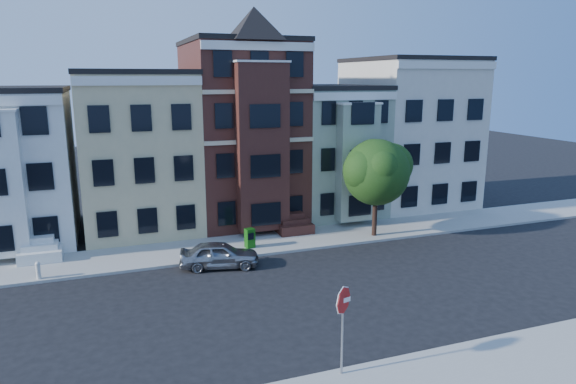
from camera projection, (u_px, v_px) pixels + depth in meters
name	position (u px, v px, depth m)	size (l,w,h in m)	color
ground	(325.00, 295.00, 23.74)	(120.00, 120.00, 0.00)	black
far_sidewalk	(271.00, 242.00, 31.05)	(60.00, 4.00, 0.15)	#9E9B93
house_white	(2.00, 168.00, 31.00)	(8.00, 9.00, 9.00)	white
house_yellow	(138.00, 153.00, 33.58)	(7.00, 9.00, 10.00)	#D2BD88
house_brown	(241.00, 134.00, 35.71)	(7.00, 9.00, 12.00)	#431E18
house_green	(326.00, 151.00, 38.22)	(6.00, 9.00, 9.00)	gray
house_cream	(407.00, 134.00, 40.35)	(8.00, 9.00, 11.00)	silver
street_tree	(376.00, 177.00, 31.38)	(6.43, 6.43, 7.48)	#285119
parked_car	(219.00, 255.00, 27.01)	(1.66, 4.12, 1.40)	#94959C
newspaper_box	(250.00, 238.00, 29.78)	(0.51, 0.45, 1.13)	#14590F
fire_hydrant	(38.00, 272.00, 25.17)	(0.25, 0.25, 0.70)	beige
stop_sign	(342.00, 325.00, 16.79)	(0.97, 0.13, 3.52)	#B01514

